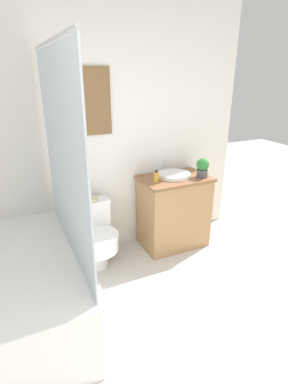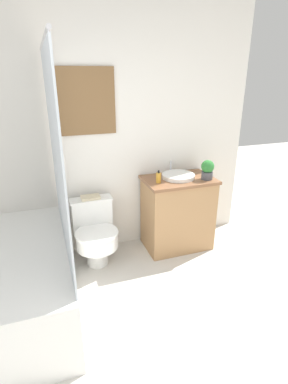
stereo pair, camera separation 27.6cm
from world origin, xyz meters
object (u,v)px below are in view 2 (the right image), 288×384
object	(u,v)px
toilet	(95,232)
sink	(178,176)
soap_bottle	(159,178)
potted_plant	(207,169)
book_on_tank	(91,197)

from	to	relation	value
toilet	sink	world-z (taller)	sink
sink	soap_bottle	distance (m)	0.26
potted_plant	soap_bottle	bearing A→B (deg)	173.02
toilet	potted_plant	distance (m)	1.29
potted_plant	toilet	bearing A→B (deg)	175.10
toilet	potted_plant	size ratio (longest dim) A/B	3.20
toilet	potted_plant	xyz separation A→B (m)	(1.15, -0.10, 0.56)
sink	soap_bottle	size ratio (longest dim) A/B	2.98
soap_bottle	book_on_tank	bearing A→B (deg)	165.06
sink	soap_bottle	world-z (taller)	sink
potted_plant	sink	bearing A→B (deg)	153.10
sink	book_on_tank	size ratio (longest dim) A/B	2.02
sink	potted_plant	xyz separation A→B (m)	(0.26, -0.13, 0.08)
toilet	book_on_tank	world-z (taller)	book_on_tank
sink	book_on_tank	distance (m)	0.91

